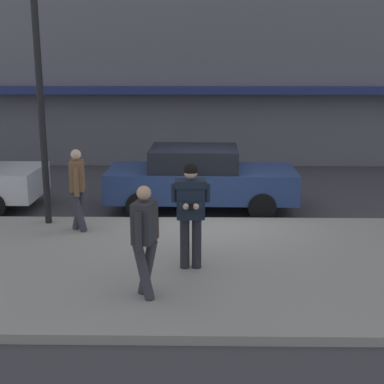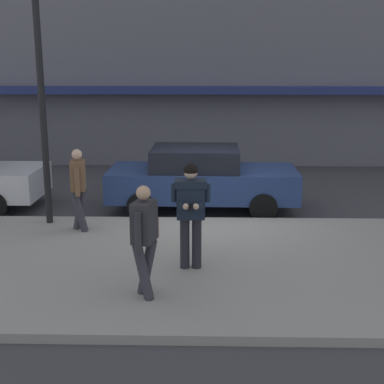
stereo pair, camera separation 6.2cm
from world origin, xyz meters
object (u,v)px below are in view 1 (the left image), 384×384
at_px(man_texting_on_phone, 191,205).
at_px(pedestrian_dark_coat, 77,185).
at_px(parked_sedan_mid, 200,178).
at_px(street_lamp_post, 39,82).
at_px(pedestrian_with_bag, 145,234).

height_order(man_texting_on_phone, pedestrian_dark_coat, man_texting_on_phone).
relative_size(parked_sedan_mid, man_texting_on_phone, 2.51).
bearing_deg(man_texting_on_phone, street_lamp_post, 140.91).
xyz_separation_m(man_texting_on_phone, pedestrian_with_bag, (-0.64, -1.11, -0.14)).
bearing_deg(man_texting_on_phone, parked_sedan_mid, 88.04).
bearing_deg(pedestrian_dark_coat, pedestrian_with_bag, -61.55).
height_order(parked_sedan_mid, pedestrian_with_bag, pedestrian_with_bag).
xyz_separation_m(man_texting_on_phone, street_lamp_post, (-3.13, 2.54, 1.89)).
xyz_separation_m(man_texting_on_phone, pedestrian_dark_coat, (-2.34, 2.02, -0.14)).
distance_m(man_texting_on_phone, pedestrian_dark_coat, 3.09).
height_order(man_texting_on_phone, pedestrian_with_bag, man_texting_on_phone).
distance_m(man_texting_on_phone, pedestrian_with_bag, 1.29).
relative_size(parked_sedan_mid, street_lamp_post, 0.93).
distance_m(parked_sedan_mid, pedestrian_dark_coat, 3.27).
bearing_deg(street_lamp_post, parked_sedan_mid, 25.82).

